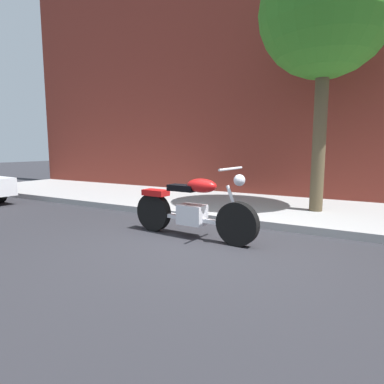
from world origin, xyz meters
name	(u,v)px	position (x,y,z in m)	size (l,w,h in m)	color
ground_plane	(207,246)	(0.00, 0.00, 0.00)	(60.00, 60.00, 0.00)	#28282D
sidewalk	(269,208)	(0.00, 3.05, 0.07)	(19.66, 3.29, 0.14)	#999999
building_facade	(296,9)	(0.00, 4.95, 5.00)	(19.66, 0.50, 9.99)	maroon
motorcycle	(192,209)	(-0.44, 0.31, 0.46)	(2.26, 0.70, 1.15)	black
street_tree	(326,11)	(1.03, 2.93, 4.04)	(2.57, 2.57, 5.36)	brown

